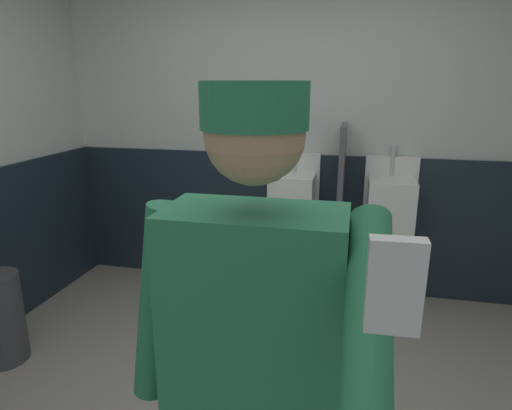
% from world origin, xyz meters
% --- Properties ---
extents(wall_back, '(4.41, 0.12, 2.68)m').
position_xyz_m(wall_back, '(0.00, 1.88, 1.34)').
color(wall_back, silver).
rests_on(wall_back, ground_plane).
extents(wainscot_band_back, '(3.81, 0.03, 1.14)m').
position_xyz_m(wainscot_band_back, '(0.00, 1.81, 0.57)').
color(wainscot_band_back, '#19232D').
rests_on(wainscot_band_back, ground_plane).
extents(urinal_left, '(0.40, 0.34, 1.24)m').
position_xyz_m(urinal_left, '(0.02, 1.66, 0.78)').
color(urinal_left, white).
rests_on(urinal_left, ground_plane).
extents(urinal_middle, '(0.40, 0.34, 1.24)m').
position_xyz_m(urinal_middle, '(0.77, 1.66, 0.78)').
color(urinal_middle, white).
rests_on(urinal_middle, ground_plane).
extents(privacy_divider_panel, '(0.04, 0.40, 0.90)m').
position_xyz_m(privacy_divider_panel, '(0.40, 1.59, 0.95)').
color(privacy_divider_panel, '#4C4C51').
extents(person, '(0.66, 0.60, 1.70)m').
position_xyz_m(person, '(0.26, -0.76, 1.01)').
color(person, '#2D3342').
rests_on(person, ground_plane).
extents(cell_phone, '(0.06, 0.03, 0.11)m').
position_xyz_m(cell_phone, '(0.54, -1.26, 1.49)').
color(cell_phone, silver).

